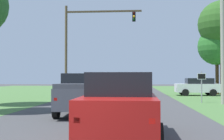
{
  "coord_description": "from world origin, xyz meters",
  "views": [
    {
      "loc": [
        1.44,
        -5.05,
        1.81
      ],
      "look_at": [
        -0.38,
        19.29,
        2.41
      ],
      "focal_mm": 47.96,
      "sensor_mm": 36.0,
      "label": 1
    }
  ],
  "objects_px": {
    "traffic_light": "(84,37)",
    "pickup_truck_lead": "(83,94)",
    "extra_tree_2": "(221,24)",
    "red_suv_near": "(121,104)",
    "crossing_suv_far": "(198,86)",
    "keep_moving_sign": "(202,83)",
    "utility_pole_right": "(223,41)",
    "oak_tree_right": "(217,46)"
  },
  "relations": [
    {
      "from": "traffic_light",
      "to": "pickup_truck_lead",
      "type": "bearing_deg",
      "value": -80.59
    },
    {
      "from": "extra_tree_2",
      "to": "red_suv_near",
      "type": "bearing_deg",
      "value": -112.43
    },
    {
      "from": "red_suv_near",
      "to": "crossing_suv_far",
      "type": "distance_m",
      "value": 22.54
    },
    {
      "from": "keep_moving_sign",
      "to": "crossing_suv_far",
      "type": "bearing_deg",
      "value": 80.08
    },
    {
      "from": "utility_pole_right",
      "to": "extra_tree_2",
      "type": "height_order",
      "value": "extra_tree_2"
    },
    {
      "from": "red_suv_near",
      "to": "pickup_truck_lead",
      "type": "height_order",
      "value": "pickup_truck_lead"
    },
    {
      "from": "extra_tree_2",
      "to": "crossing_suv_far",
      "type": "bearing_deg",
      "value": -151.27
    },
    {
      "from": "keep_moving_sign",
      "to": "utility_pole_right",
      "type": "distance_m",
      "value": 3.24
    },
    {
      "from": "pickup_truck_lead",
      "to": "utility_pole_right",
      "type": "xyz_separation_m",
      "value": [
        8.45,
        6.2,
        3.23
      ]
    },
    {
      "from": "keep_moving_sign",
      "to": "utility_pole_right",
      "type": "height_order",
      "value": "utility_pole_right"
    },
    {
      "from": "keep_moving_sign",
      "to": "oak_tree_right",
      "type": "height_order",
      "value": "oak_tree_right"
    },
    {
      "from": "keep_moving_sign",
      "to": "pickup_truck_lead",
      "type": "bearing_deg",
      "value": -134.77
    },
    {
      "from": "keep_moving_sign",
      "to": "crossing_suv_far",
      "type": "distance_m",
      "value": 8.77
    },
    {
      "from": "red_suv_near",
      "to": "traffic_light",
      "type": "distance_m",
      "value": 20.39
    },
    {
      "from": "traffic_light",
      "to": "extra_tree_2",
      "type": "xyz_separation_m",
      "value": [
        13.9,
        3.7,
        1.74
      ]
    },
    {
      "from": "red_suv_near",
      "to": "pickup_truck_lead",
      "type": "distance_m",
      "value": 5.94
    },
    {
      "from": "keep_moving_sign",
      "to": "extra_tree_2",
      "type": "xyz_separation_m",
      "value": [
        4.33,
        10.16,
        5.98
      ]
    },
    {
      "from": "keep_moving_sign",
      "to": "utility_pole_right",
      "type": "xyz_separation_m",
      "value": [
        1.16,
        -1.14,
        2.81
      ]
    },
    {
      "from": "oak_tree_right",
      "to": "traffic_light",
      "type": "bearing_deg",
      "value": -162.48
    },
    {
      "from": "oak_tree_right",
      "to": "keep_moving_sign",
      "type": "bearing_deg",
      "value": -110.39
    },
    {
      "from": "traffic_light",
      "to": "utility_pole_right",
      "type": "xyz_separation_m",
      "value": [
        10.73,
        -7.6,
        -1.43
      ]
    },
    {
      "from": "pickup_truck_lead",
      "to": "crossing_suv_far",
      "type": "distance_m",
      "value": 18.23
    },
    {
      "from": "pickup_truck_lead",
      "to": "oak_tree_right",
      "type": "distance_m",
      "value": 21.71
    },
    {
      "from": "traffic_light",
      "to": "keep_moving_sign",
      "type": "bearing_deg",
      "value": -34.02
    },
    {
      "from": "keep_moving_sign",
      "to": "traffic_light",
      "type": "bearing_deg",
      "value": 145.98
    },
    {
      "from": "keep_moving_sign",
      "to": "crossing_suv_far",
      "type": "xyz_separation_m",
      "value": [
        1.51,
        8.62,
        -0.52
      ]
    },
    {
      "from": "pickup_truck_lead",
      "to": "traffic_light",
      "type": "relative_size",
      "value": 0.58
    },
    {
      "from": "red_suv_near",
      "to": "utility_pole_right",
      "type": "height_order",
      "value": "utility_pole_right"
    },
    {
      "from": "pickup_truck_lead",
      "to": "extra_tree_2",
      "type": "relative_size",
      "value": 0.52
    },
    {
      "from": "crossing_suv_far",
      "to": "extra_tree_2",
      "type": "bearing_deg",
      "value": 28.73
    },
    {
      "from": "utility_pole_right",
      "to": "extra_tree_2",
      "type": "xyz_separation_m",
      "value": [
        3.17,
        11.31,
        3.18
      ]
    },
    {
      "from": "oak_tree_right",
      "to": "extra_tree_2",
      "type": "bearing_deg",
      "value": -59.96
    },
    {
      "from": "oak_tree_right",
      "to": "utility_pole_right",
      "type": "distance_m",
      "value": 12.25
    },
    {
      "from": "crossing_suv_far",
      "to": "extra_tree_2",
      "type": "relative_size",
      "value": 0.43
    },
    {
      "from": "red_suv_near",
      "to": "crossing_suv_far",
      "type": "relative_size",
      "value": 1.14
    },
    {
      "from": "keep_moving_sign",
      "to": "crossing_suv_far",
      "type": "height_order",
      "value": "keep_moving_sign"
    },
    {
      "from": "pickup_truck_lead",
      "to": "extra_tree_2",
      "type": "distance_m",
      "value": 21.97
    },
    {
      "from": "oak_tree_right",
      "to": "crossing_suv_far",
      "type": "bearing_deg",
      "value": -139.47
    },
    {
      "from": "keep_moving_sign",
      "to": "oak_tree_right",
      "type": "distance_m",
      "value": 12.04
    },
    {
      "from": "extra_tree_2",
      "to": "oak_tree_right",
      "type": "bearing_deg",
      "value": 120.04
    },
    {
      "from": "pickup_truck_lead",
      "to": "utility_pole_right",
      "type": "distance_m",
      "value": 10.96
    },
    {
      "from": "traffic_light",
      "to": "crossing_suv_far",
      "type": "distance_m",
      "value": 12.25
    }
  ]
}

